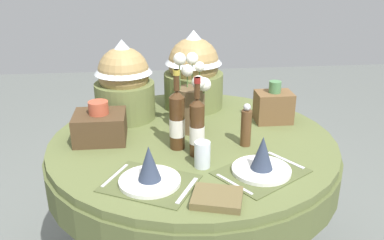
% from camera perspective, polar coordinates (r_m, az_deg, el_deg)
% --- Properties ---
extents(dining_table, '(1.39, 1.39, 0.75)m').
position_cam_1_polar(dining_table, '(2.04, 0.10, -5.56)').
color(dining_table, '#5B6638').
rests_on(dining_table, ground).
extents(place_setting_left, '(0.42, 0.39, 0.16)m').
position_cam_1_polar(place_setting_left, '(1.60, -5.88, -7.29)').
color(place_setting_left, '#4E562F').
rests_on(place_setting_left, dining_table).
extents(place_setting_right, '(0.43, 0.40, 0.16)m').
position_cam_1_polar(place_setting_right, '(1.69, 9.61, -5.77)').
color(place_setting_right, '#4E562F').
rests_on(place_setting_right, dining_table).
extents(flower_vase, '(0.17, 0.27, 0.40)m').
position_cam_1_polar(flower_vase, '(2.02, -0.10, 2.67)').
color(flower_vase, brown).
rests_on(flower_vase, dining_table).
extents(wine_bottle_left, '(0.07, 0.07, 0.37)m').
position_cam_1_polar(wine_bottle_left, '(1.84, -2.07, 0.06)').
color(wine_bottle_left, '#422814').
rests_on(wine_bottle_left, dining_table).
extents(wine_bottle_centre, '(0.07, 0.07, 0.35)m').
position_cam_1_polar(wine_bottle_centre, '(1.78, 0.64, -0.97)').
color(wine_bottle_centre, '#422814').
rests_on(wine_bottle_centre, dining_table).
extents(tumbler_near_right, '(0.07, 0.07, 0.11)m').
position_cam_1_polar(tumbler_near_right, '(1.71, 1.43, -4.77)').
color(tumbler_near_right, silver).
rests_on(tumbler_near_right, dining_table).
extents(pepper_mill, '(0.05, 0.05, 0.20)m').
position_cam_1_polar(pepper_mill, '(1.90, 7.47, -0.87)').
color(pepper_mill, brown).
rests_on(pepper_mill, dining_table).
extents(book_on_table, '(0.21, 0.19, 0.03)m').
position_cam_1_polar(book_on_table, '(1.51, 3.49, -10.68)').
color(book_on_table, brown).
rests_on(book_on_table, dining_table).
extents(gift_tub_back_left, '(0.32, 0.32, 0.42)m').
position_cam_1_polar(gift_tub_back_left, '(2.20, -9.38, 5.70)').
color(gift_tub_back_left, olive).
rests_on(gift_tub_back_left, dining_table).
extents(gift_tub_back_centre, '(0.33, 0.33, 0.44)m').
position_cam_1_polar(gift_tub_back_centre, '(2.33, 0.21, 7.19)').
color(gift_tub_back_centre, olive).
rests_on(gift_tub_back_centre, dining_table).
extents(woven_basket_side_left, '(0.24, 0.21, 0.19)m').
position_cam_1_polar(woven_basket_side_left, '(1.99, -12.57, -0.76)').
color(woven_basket_side_left, '#47331E').
rests_on(woven_basket_side_left, dining_table).
extents(woven_basket_side_right, '(0.19, 0.14, 0.22)m').
position_cam_1_polar(woven_basket_side_right, '(2.20, 11.18, 1.92)').
color(woven_basket_side_right, brown).
rests_on(woven_basket_side_right, dining_table).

